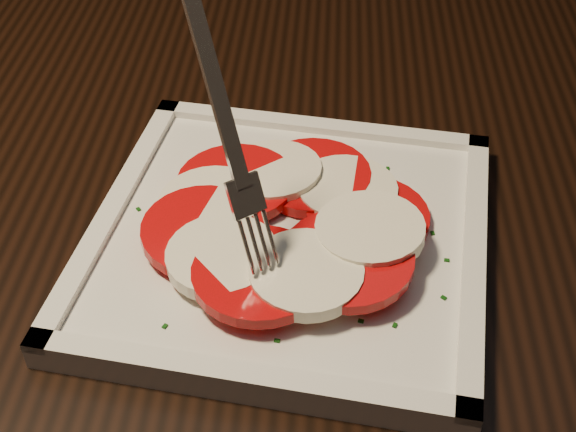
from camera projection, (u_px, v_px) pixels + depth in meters
table at (230, 279)px, 0.67m from camera, size 1.22×0.83×0.75m
plate at (288, 240)px, 0.55m from camera, size 0.31×0.31×0.01m
caprese_salad at (288, 220)px, 0.54m from camera, size 0.22×0.20×0.03m
fork at (213, 106)px, 0.47m from camera, size 0.08×0.09×0.18m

